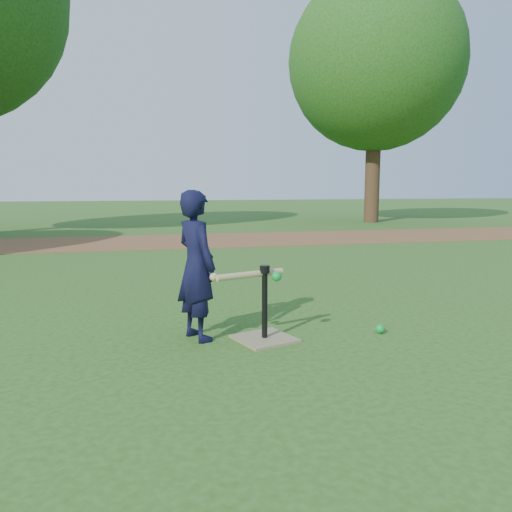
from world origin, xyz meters
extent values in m
plane|color=#285116|center=(0.00, 0.00, 0.00)|extent=(80.00, 80.00, 0.00)
cube|color=brown|center=(0.00, 7.50, 0.01)|extent=(24.00, 3.00, 0.01)
imported|color=black|center=(-0.92, 0.14, 0.61)|extent=(0.44, 0.52, 1.21)
sphere|color=#0D9732|center=(0.60, -0.08, 0.04)|extent=(0.08, 0.08, 0.08)
cube|color=#8A7E57|center=(-0.40, -0.03, 0.01)|extent=(0.54, 0.54, 0.02)
cylinder|color=black|center=(-0.40, -0.03, 0.30)|extent=(0.05, 0.05, 0.55)
cylinder|color=black|center=(-0.40, -0.03, 0.58)|extent=(0.08, 0.08, 0.06)
cylinder|color=tan|center=(-0.52, -0.05, 0.55)|extent=(0.58, 0.25, 0.05)
sphere|color=tan|center=(-0.82, -0.09, 0.55)|extent=(0.06, 0.06, 0.06)
sphere|color=#0D9732|center=(-0.33, -0.13, 0.54)|extent=(0.08, 0.08, 0.08)
cylinder|color=#382316|center=(6.50, 12.00, 1.71)|extent=(0.50, 0.50, 3.42)
sphere|color=#285B19|center=(6.50, 12.00, 5.30)|extent=(5.80, 5.80, 5.80)
camera|label=1|loc=(-1.38, -3.83, 1.24)|focal=35.00mm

